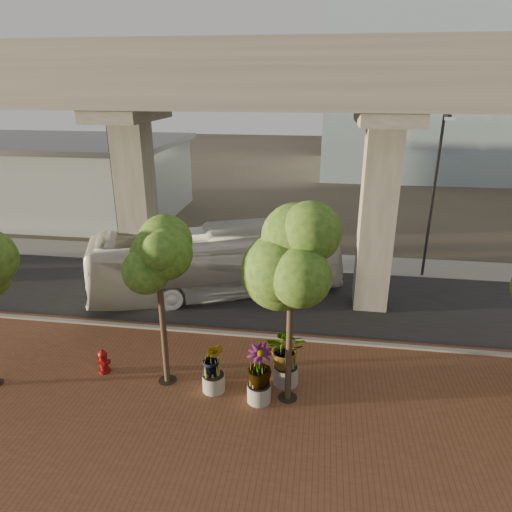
# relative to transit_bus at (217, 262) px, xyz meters

# --- Properties ---
(ground) EXTENTS (160.00, 160.00, 0.00)m
(ground) POSITION_rel_transit_bus_xyz_m (1.95, -2.19, -1.83)
(ground) COLOR #353026
(ground) RESTS_ON ground
(brick_plaza) EXTENTS (70.00, 13.00, 0.06)m
(brick_plaza) POSITION_rel_transit_bus_xyz_m (1.95, -10.19, -1.80)
(brick_plaza) COLOR brown
(brick_plaza) RESTS_ON ground
(asphalt_road) EXTENTS (90.00, 8.00, 0.04)m
(asphalt_road) POSITION_rel_transit_bus_xyz_m (1.95, -0.19, -1.81)
(asphalt_road) COLOR black
(asphalt_road) RESTS_ON ground
(curb_strip) EXTENTS (70.00, 0.25, 0.16)m
(curb_strip) POSITION_rel_transit_bus_xyz_m (1.95, -4.19, -1.75)
(curb_strip) COLOR gray
(curb_strip) RESTS_ON ground
(far_sidewalk) EXTENTS (90.00, 3.00, 0.06)m
(far_sidewalk) POSITION_rel_transit_bus_xyz_m (1.95, 5.31, -1.80)
(far_sidewalk) COLOR gray
(far_sidewalk) RESTS_ON ground
(transit_viaduct) EXTENTS (72.00, 5.60, 12.40)m
(transit_viaduct) POSITION_rel_transit_bus_xyz_m (1.95, -0.19, 5.46)
(transit_viaduct) COLOR #9C9A8E
(transit_viaduct) RESTS_ON ground
(station_pavilion) EXTENTS (23.00, 13.00, 6.30)m
(station_pavilion) POSITION_rel_transit_bus_xyz_m (-18.05, 13.81, 1.39)
(station_pavilion) COLOR silver
(station_pavilion) RESTS_ON ground
(transit_bus) EXTENTS (13.33, 7.73, 3.66)m
(transit_bus) POSITION_rel_transit_bus_xyz_m (0.00, 0.00, 0.00)
(transit_bus) COLOR silver
(transit_bus) RESTS_ON ground
(fire_hydrant) EXTENTS (0.50, 0.45, 1.00)m
(fire_hydrant) POSITION_rel_transit_bus_xyz_m (-2.81, -7.69, -1.29)
(fire_hydrant) COLOR maroon
(fire_hydrant) RESTS_ON ground
(planter_front) EXTENTS (2.11, 2.11, 2.32)m
(planter_front) POSITION_rel_transit_bus_xyz_m (4.30, -7.36, -0.36)
(planter_front) COLOR #AEAA9D
(planter_front) RESTS_ON ground
(planter_right) EXTENTS (2.09, 2.09, 2.23)m
(planter_right) POSITION_rel_transit_bus_xyz_m (3.45, -8.52, -0.42)
(planter_right) COLOR #ABA89B
(planter_right) RESTS_ON ground
(planter_left) EXTENTS (1.85, 1.85, 2.04)m
(planter_left) POSITION_rel_transit_bus_xyz_m (1.71, -8.16, -0.53)
(planter_left) COLOR #A7A497
(planter_left) RESTS_ON ground
(street_tree_near_west) EXTENTS (3.10, 3.10, 6.17)m
(street_tree_near_west) POSITION_rel_transit_bus_xyz_m (-0.18, -7.87, 2.96)
(street_tree_near_west) COLOR #463528
(street_tree_near_west) RESTS_ON ground
(street_tree_near_east) EXTENTS (4.22, 4.22, 7.38)m
(street_tree_near_east) POSITION_rel_transit_bus_xyz_m (4.45, -8.22, 3.66)
(street_tree_near_east) COLOR #463528
(street_tree_near_east) RESTS_ON ground
(streetlamp_west) EXTENTS (0.44, 1.29, 8.93)m
(streetlamp_west) POSITION_rel_transit_bus_xyz_m (-7.45, 4.31, 3.38)
(streetlamp_west) COLOR #333338
(streetlamp_west) RESTS_ON ground
(streetlamp_east) EXTENTS (0.45, 1.33, 9.17)m
(streetlamp_east) POSITION_rel_transit_bus_xyz_m (11.40, 4.03, 3.52)
(streetlamp_east) COLOR #303135
(streetlamp_east) RESTS_ON ground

